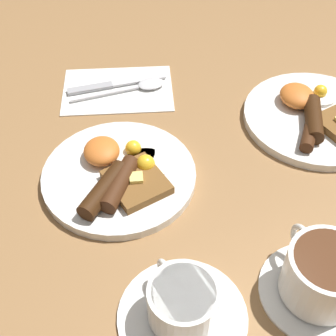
% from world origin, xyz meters
% --- Properties ---
extents(ground_plane, '(3.00, 3.00, 0.00)m').
position_xyz_m(ground_plane, '(0.00, 0.00, 0.00)').
color(ground_plane, olive).
extents(breakfast_plate_near, '(0.24, 0.24, 0.04)m').
position_xyz_m(breakfast_plate_near, '(0.00, 0.00, 0.01)').
color(breakfast_plate_near, white).
rests_on(breakfast_plate_near, ground_plane).
extents(breakfast_plate_far, '(0.25, 0.25, 0.05)m').
position_xyz_m(breakfast_plate_far, '(-0.09, 0.35, 0.01)').
color(breakfast_plate_far, white).
rests_on(breakfast_plate_far, ground_plane).
extents(teacup_near, '(0.16, 0.16, 0.06)m').
position_xyz_m(teacup_near, '(0.24, 0.06, 0.03)').
color(teacup_near, white).
rests_on(teacup_near, ground_plane).
extents(teacup_far, '(0.15, 0.15, 0.08)m').
position_xyz_m(teacup_far, '(0.23, 0.24, 0.04)').
color(teacup_far, white).
rests_on(teacup_far, ground_plane).
extents(napkin, '(0.16, 0.22, 0.01)m').
position_xyz_m(napkin, '(-0.23, 0.01, 0.00)').
color(napkin, white).
rests_on(napkin, ground_plane).
extents(knife, '(0.04, 0.19, 0.01)m').
position_xyz_m(knife, '(-0.24, 0.00, 0.01)').
color(knife, silver).
rests_on(knife, napkin).
extents(spoon, '(0.06, 0.18, 0.01)m').
position_xyz_m(spoon, '(-0.23, 0.06, 0.01)').
color(spoon, silver).
rests_on(spoon, napkin).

